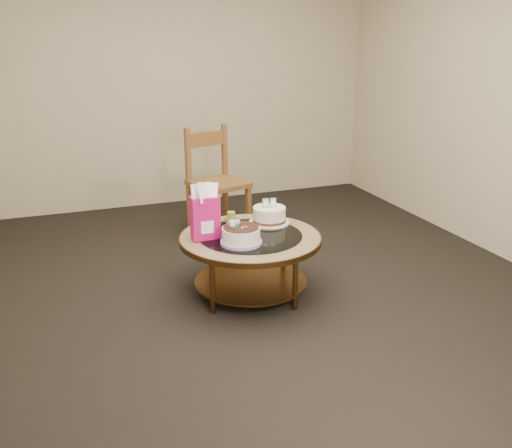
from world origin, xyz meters
name	(u,v)px	position (x,y,z in m)	size (l,w,h in m)	color
ground	(251,293)	(0.00, 0.00, 0.00)	(5.00, 5.00, 0.00)	black
room_walls	(250,79)	(0.00, 0.00, 1.54)	(4.52, 5.02, 2.61)	tan
coffee_table	(250,245)	(0.00, 0.00, 0.38)	(1.02, 1.02, 0.46)	brown
decorated_cake	(241,236)	(-0.12, -0.14, 0.51)	(0.29, 0.29, 0.17)	#AE8EC9
cream_cake	(269,215)	(0.22, 0.20, 0.52)	(0.31, 0.31, 0.19)	white
gift_bag	(205,212)	(-0.32, 0.05, 0.65)	(0.20, 0.14, 0.39)	#E61580
pillar_candle	(231,218)	(-0.04, 0.32, 0.49)	(0.12, 0.12, 0.09)	#E6D05E
dining_chair	(216,181)	(0.15, 1.34, 0.51)	(0.57, 0.57, 1.00)	brown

